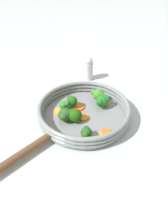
{
  "coord_description": "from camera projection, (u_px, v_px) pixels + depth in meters",
  "views": [
    {
      "loc": [
        -0.47,
        -0.31,
        0.5
      ],
      "look_at": [
        0.0,
        0.0,
        0.03
      ],
      "focal_mm": 35.0,
      "sensor_mm": 36.0,
      "label": 1
    }
  ],
  "objects": [
    {
      "name": "broccoli_floret_3",
      "position": [
        65.0,
        115.0,
        0.71
      ],
      "size": [
        0.05,
        0.05,
        0.05
      ],
      "color": "#5C9154",
      "rests_on": "skillet"
    },
    {
      "name": "skillet_rivet_right",
      "position": [
        58.0,
        140.0,
        0.65
      ],
      "size": [
        0.01,
        0.01,
        0.01
      ],
      "primitive_type": "sphere",
      "color": "gray",
      "rests_on": "skillet"
    },
    {
      "name": "broccoli_floret_6",
      "position": [
        71.0,
        101.0,
        0.76
      ],
      "size": [
        0.04,
        0.04,
        0.05
      ],
      "color": "#789F55",
      "rests_on": "skillet"
    },
    {
      "name": "skillet",
      "position": [
        84.0,
        117.0,
        0.75
      ],
      "size": [
        0.3,
        0.3,
        0.01
      ],
      "primitive_type": "cylinder",
      "color": "gray",
      "rests_on": "ground_plane"
    },
    {
      "name": "carrot_slice_6",
      "position": [
        84.0,
        117.0,
        0.74
      ],
      "size": [
        0.03,
        0.03,
        0.01
      ],
      "primitive_type": "cylinder",
      "rotation": [
        0.0,
        0.0,
        1.56
      ],
      "color": "orange",
      "rests_on": "skillet"
    },
    {
      "name": "salt_shaker",
      "position": [
        88.0,
        69.0,
        0.92
      ],
      "size": [
        0.04,
        0.04,
        0.1
      ],
      "color": "silver",
      "rests_on": "ground_plane"
    },
    {
      "name": "broccoli_floret_2",
      "position": [
        64.0,
        105.0,
        0.76
      ],
      "size": [
        0.03,
        0.04,
        0.04
      ],
      "color": "#66874D",
      "rests_on": "skillet"
    },
    {
      "name": "broccoli_floret_5",
      "position": [
        86.0,
        133.0,
        0.65
      ],
      "size": [
        0.04,
        0.03,
        0.04
      ],
      "color": "#5D844B",
      "rests_on": "skillet"
    },
    {
      "name": "carrot_slice_0",
      "position": [
        61.0,
        111.0,
        0.76
      ],
      "size": [
        0.07,
        0.07,
        0.0
      ],
      "primitive_type": "cylinder",
      "rotation": [
        0.0,
        0.0,
        0.76
      ],
      "color": "#F99941",
      "rests_on": "skillet"
    },
    {
      "name": "carrot_slice_4",
      "position": [
        104.0,
        136.0,
        0.67
      ],
      "size": [
        0.05,
        0.05,
        0.0
      ],
      "primitive_type": "cylinder",
      "rotation": [
        0.0,
        0.0,
        5.09
      ],
      "color": "orange",
      "rests_on": "skillet"
    },
    {
      "name": "broccoli_floret_4",
      "position": [
        103.0,
        101.0,
        0.77
      ],
      "size": [
        0.06,
        0.04,
        0.05
      ],
      "color": "#7D9851",
      "rests_on": "skillet"
    },
    {
      "name": "carrot_slice_2",
      "position": [
        104.0,
        102.0,
        0.8
      ],
      "size": [
        0.05,
        0.05,
        0.01
      ],
      "primitive_type": "cylinder",
      "rotation": [
        0.0,
        0.0,
        0.02
      ],
      "color": "orange",
      "rests_on": "skillet"
    },
    {
      "name": "carrot_slice_3",
      "position": [
        106.0,
        131.0,
        0.69
      ],
      "size": [
        0.03,
        0.03,
        0.01
      ],
      "primitive_type": "cylinder",
      "rotation": [
        0.0,
        0.0,
        6.08
      ],
      "color": "orange",
      "rests_on": "skillet"
    },
    {
      "name": "carrot_slice_1",
      "position": [
        77.0,
        107.0,
        0.78
      ],
      "size": [
        0.07,
        0.07,
        0.01
      ],
      "primitive_type": "cylinder",
      "rotation": [
        0.0,
        0.0,
        5.59
      ],
      "color": "orange",
      "rests_on": "skillet"
    },
    {
      "name": "skillet_rivet_left",
      "position": [
        47.0,
        131.0,
        0.68
      ],
      "size": [
        0.01,
        0.01,
        0.01
      ],
      "primitive_type": "sphere",
      "color": "gray",
      "rests_on": "skillet"
    },
    {
      "name": "skillet_rim_wall",
      "position": [
        84.0,
        110.0,
        0.73
      ],
      "size": [
        0.31,
        0.31,
        0.04
      ],
      "color": "gray",
      "rests_on": "skillet"
    },
    {
      "name": "skillet_handle",
      "position": [
        17.0,
        157.0,
        0.6
      ],
      "size": [
        0.23,
        0.07,
        0.02
      ],
      "primitive_type": "cylinder",
      "rotation": [
        1.57,
        0.0,
        4.52
      ],
      "color": "brown",
      "rests_on": "skillet"
    },
    {
      "name": "carrot_slice_5",
      "position": [
        71.0,
        101.0,
        0.81
      ],
      "size": [
        0.05,
        0.05,
        0.0
      ],
      "primitive_type": "cylinder",
      "rotation": [
        0.0,
        0.0,
        1.36
      ],
      "color": "orange",
      "rests_on": "skillet"
    },
    {
      "name": "broccoli_floret_0",
      "position": [
        74.0,
        115.0,
        0.71
      ],
      "size": [
        0.04,
        0.05,
        0.05
      ],
      "color": "#5C8D50",
      "rests_on": "skillet"
    },
    {
      "name": "ground_plane",
      "position": [
        84.0,
        118.0,
        0.76
      ],
      "size": [
        4.0,
        4.0,
        0.0
      ],
      "primitive_type": "plane",
      "color": "#B2BEBC"
    },
    {
      "name": "broccoli_floret_1",
      "position": [
        98.0,
        94.0,
        0.79
      ],
      "size": [
        0.04,
        0.05,
        0.05
      ],
      "color": "#82B766",
      "rests_on": "skillet"
    }
  ]
}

